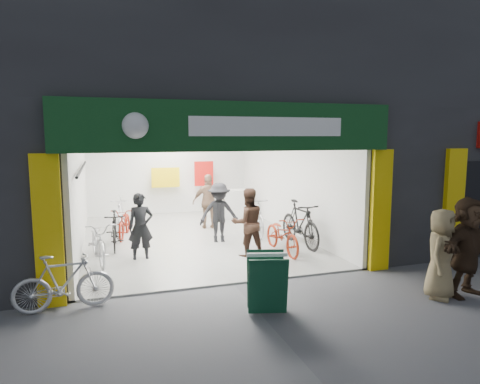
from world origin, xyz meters
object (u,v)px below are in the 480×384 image
parked_bike (64,282)px  pedestrian_near (441,254)px  bike_right_front (300,224)px  bike_left_front (98,241)px  sandwich_board (267,281)px

parked_bike → pedestrian_near: pedestrian_near is taller
parked_bike → bike_right_front: bearing=-69.6°
bike_left_front → pedestrian_near: 7.14m
sandwich_board → bike_right_front: bearing=72.4°
bike_left_front → pedestrian_near: pedestrian_near is taller
bike_right_front → parked_bike: (-5.54, -2.55, -0.12)m
bike_left_front → pedestrian_near: bearing=-43.4°
bike_left_front → parked_bike: (-0.54, -2.70, -0.01)m
bike_left_front → sandwich_board: 4.63m
bike_right_front → parked_bike: bike_right_front is taller
bike_left_front → parked_bike: bike_left_front is taller
bike_right_front → pedestrian_near: 4.09m
bike_right_front → parked_bike: 6.09m
bike_right_front → bike_left_front: bearing=176.0°
sandwich_board → parked_bike: bearing=176.0°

